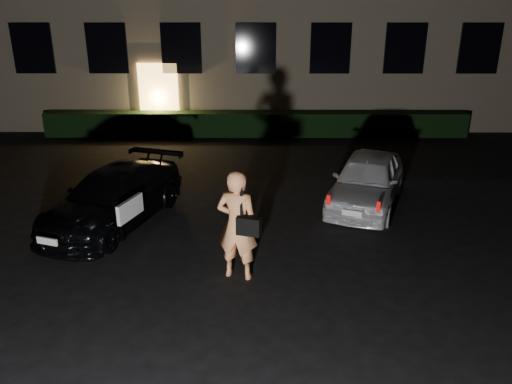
{
  "coord_description": "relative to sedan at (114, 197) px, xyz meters",
  "views": [
    {
      "loc": [
        0.08,
        -7.09,
        4.46
      ],
      "look_at": [
        0.04,
        2.0,
        1.02
      ],
      "focal_mm": 35.0,
      "sensor_mm": 36.0,
      "label": 1
    }
  ],
  "objects": [
    {
      "name": "hatch",
      "position": [
        5.64,
        1.06,
        0.03
      ],
      "size": [
        2.63,
        3.85,
        1.22
      ],
      "rotation": [
        0.0,
        0.0,
        -0.37
      ],
      "color": "silver",
      "rests_on": "ground"
    },
    {
      "name": "hedge",
      "position": [
        3.0,
        7.66,
        -0.16
      ],
      "size": [
        15.0,
        0.7,
        0.85
      ],
      "primitive_type": "cube",
      "color": "black",
      "rests_on": "ground"
    },
    {
      "name": "sedan",
      "position": [
        0.0,
        0.0,
        0.0
      ],
      "size": [
        2.82,
        4.32,
        1.16
      ],
      "rotation": [
        0.0,
        0.0,
        -0.32
      ],
      "color": "black",
      "rests_on": "ground"
    },
    {
      "name": "man",
      "position": [
        2.74,
        -2.29,
        0.4
      ],
      "size": [
        0.82,
        0.65,
        1.95
      ],
      "rotation": [
        0.0,
        0.0,
        2.88
      ],
      "color": "#FFA263",
      "rests_on": "ground"
    },
    {
      "name": "ground",
      "position": [
        3.0,
        -2.84,
        -0.58
      ],
      "size": [
        80.0,
        80.0,
        0.0
      ],
      "primitive_type": "plane",
      "color": "black",
      "rests_on": "ground"
    }
  ]
}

